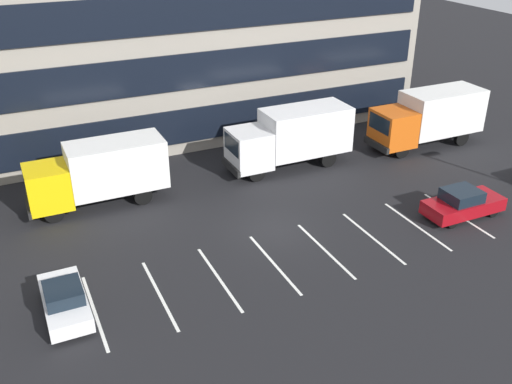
{
  "coord_description": "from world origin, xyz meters",
  "views": [
    {
      "loc": [
        -11.82,
        -23.32,
        15.46
      ],
      "look_at": [
        -0.17,
        1.65,
        1.4
      ],
      "focal_mm": 40.62,
      "sensor_mm": 36.0,
      "label": 1
    }
  ],
  "objects": [
    {
      "name": "box_truck_yellow",
      "position": [
        -7.42,
        6.54,
        2.0
      ],
      "size": [
        7.66,
        2.54,
        3.55
      ],
      "color": "yellow",
      "rests_on": "ground_plane"
    },
    {
      "name": "sedan_white",
      "position": [
        -10.86,
        -2.64,
        0.68
      ],
      "size": [
        1.69,
        4.03,
        1.44
      ],
      "color": "white",
      "rests_on": "ground_plane"
    },
    {
      "name": "box_truck_white",
      "position": [
        4.58,
        6.59,
        2.1
      ],
      "size": [
        8.03,
        2.66,
        3.72
      ],
      "color": "white",
      "rests_on": "ground_plane"
    },
    {
      "name": "sedan_maroon",
      "position": [
        9.9,
        -3.13,
        0.75
      ],
      "size": [
        4.43,
        1.85,
        1.58
      ],
      "color": "maroon",
      "rests_on": "ground_plane"
    },
    {
      "name": "box_truck_orange",
      "position": [
        14.82,
        5.76,
        2.12
      ],
      "size": [
        8.14,
        2.7,
        3.77
      ],
      "color": "#D85914",
      "rests_on": "ground_plane"
    },
    {
      "name": "lot_markings",
      "position": [
        0.0,
        -3.0,
        0.0
      ],
      "size": [
        19.74,
        5.4,
        0.01
      ],
      "color": "silver",
      "rests_on": "ground_plane"
    },
    {
      "name": "office_building",
      "position": [
        0.0,
        17.95,
        7.2
      ],
      "size": [
        35.3,
        13.34,
        14.4
      ],
      "color": "gray",
      "rests_on": "ground_plane"
    },
    {
      "name": "ground_plane",
      "position": [
        0.0,
        0.0,
        0.0
      ],
      "size": [
        120.0,
        120.0,
        0.0
      ],
      "primitive_type": "plane",
      "color": "black"
    }
  ]
}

